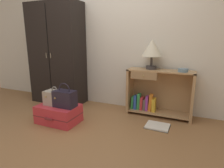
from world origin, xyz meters
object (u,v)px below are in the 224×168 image
bowl (183,70)px  open_book_on_floor (157,126)px  wardrobe (57,54)px  bookshelf (156,93)px  handbag (65,98)px  train_case (55,98)px  bottle (36,113)px  suitcase_large (59,114)px  table_lamp (152,49)px

bowl → open_book_on_floor: bowl is taller
wardrobe → bookshelf: 1.99m
bowl → handbag: bowl is taller
train_case → open_book_on_floor: (1.45, 0.44, -0.37)m
bottle → open_book_on_floor: (1.82, 0.47, -0.08)m
wardrobe → open_book_on_floor: (2.02, -0.37, -0.93)m
suitcase_large → open_book_on_floor: suitcase_large is taller
suitcase_large → handbag: bearing=-1.1°
wardrobe → bookshelf: wardrobe is taller
bowl → suitcase_large: (-1.66, -0.83, -0.64)m
bowl → bottle: 2.36m
bowl → suitcase_large: 1.97m
bookshelf → bowl: size_ratio=7.05×
bookshelf → bottle: (-1.70, -0.92, -0.28)m
suitcase_large → bottle: suitcase_large is taller
bookshelf → bottle: size_ratio=5.52×
bookshelf → bottle: 1.96m
wardrobe → suitcase_large: 1.30m
handbag → suitcase_large: bearing=178.9°
bowl → wardrobe: bearing=-179.4°
bookshelf → table_lamp: (-0.11, 0.02, 0.71)m
bookshelf → handbag: bearing=-142.2°
wardrobe → bookshelf: bearing=2.3°
wardrobe → train_case: wardrobe is taller
bottle → open_book_on_floor: bottle is taller
train_case → open_book_on_floor: size_ratio=0.88×
bookshelf → suitcase_large: bookshelf is taller
bowl → open_book_on_floor: (-0.26, -0.40, -0.77)m
bookshelf → suitcase_large: (-1.28, -0.89, -0.23)m
bottle → wardrobe: bearing=103.6°
open_book_on_floor → handbag: bearing=-160.9°
bookshelf → train_case: size_ratio=3.35×
suitcase_large → wardrobe: bearing=127.7°
train_case → bookshelf: bearing=33.8°
wardrobe → train_case: bearing=-54.5°
wardrobe → handbag: bearing=-47.0°
wardrobe → suitcase_large: size_ratio=3.04×
wardrobe → suitcase_large: wardrobe is taller
bookshelf → train_case: 1.60m
bowl → open_book_on_floor: size_ratio=0.42×
bookshelf → table_lamp: size_ratio=2.21×
bowl → suitcase_large: bearing=-153.3°
table_lamp → suitcase_large: (-1.17, -0.90, -0.94)m
wardrobe → table_lamp: 1.80m
table_lamp → suitcase_large: 1.75m
bookshelf → table_lamp: table_lamp is taller
bowl → bottle: bearing=-157.4°
bowl → handbag: size_ratio=0.42×
wardrobe → train_case: (0.58, -0.81, -0.56)m
wardrobe → table_lamp: bearing=3.0°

